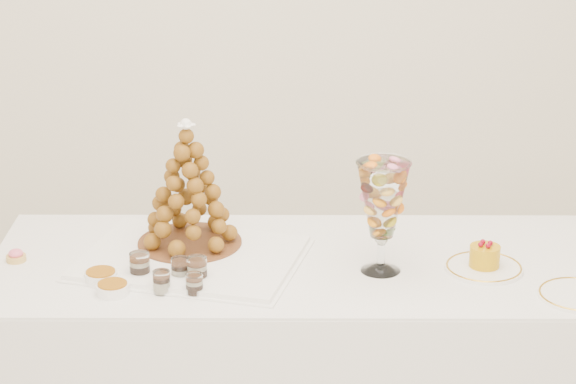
{
  "coord_description": "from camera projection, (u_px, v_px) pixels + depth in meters",
  "views": [
    {
      "loc": [
        -0.11,
        -2.63,
        2.04
      ],
      "look_at": [
        -0.0,
        0.22,
        0.97
      ],
      "focal_mm": 70.0,
      "sensor_mm": 36.0,
      "label": 1
    }
  ],
  "objects": [
    {
      "name": "croquembouche",
      "position": [
        188.0,
        184.0,
        3.29
      ],
      "size": [
        0.31,
        0.31,
        0.39
      ],
      "rotation": [
        0.0,
        0.0,
        0.01
      ],
      "color": "brown",
      "rests_on": "lace_tray"
    },
    {
      "name": "mousse_cake",
      "position": [
        485.0,
        256.0,
        3.21
      ],
      "size": [
        0.09,
        0.09,
        0.08
      ],
      "color": "#CB9309",
      "rests_on": "cake_plate"
    },
    {
      "name": "pink_tart",
      "position": [
        16.0,
        256.0,
        3.28
      ],
      "size": [
        0.06,
        0.06,
        0.04
      ],
      "color": "tan",
      "rests_on": "buffet_table"
    },
    {
      "name": "cake_plate",
      "position": [
        484.0,
        268.0,
        3.22
      ],
      "size": [
        0.22,
        0.22,
        0.01
      ],
      "primitive_type": "cylinder",
      "color": "white",
      "rests_on": "buffet_table"
    },
    {
      "name": "verrine_a",
      "position": [
        140.0,
        266.0,
        3.15
      ],
      "size": [
        0.06,
        0.06,
        0.08
      ],
      "primitive_type": "cylinder",
      "rotation": [
        0.0,
        0.0,
        0.14
      ],
      "color": "white",
      "rests_on": "buffet_table"
    },
    {
      "name": "verrine_c",
      "position": [
        197.0,
        270.0,
        3.13
      ],
      "size": [
        0.07,
        0.07,
        0.08
      ],
      "primitive_type": "cylinder",
      "rotation": [
        0.0,
        0.0,
        0.33
      ],
      "color": "white",
      "rests_on": "buffet_table"
    },
    {
      "name": "ramekin_front",
      "position": [
        113.0,
        289.0,
        3.07
      ],
      "size": [
        0.09,
        0.09,
        0.03
      ],
      "primitive_type": "cylinder",
      "color": "white",
      "rests_on": "buffet_table"
    },
    {
      "name": "verrine_b",
      "position": [
        180.0,
        269.0,
        3.14
      ],
      "size": [
        0.05,
        0.05,
        0.07
      ],
      "primitive_type": "cylinder",
      "rotation": [
        0.0,
        0.0,
        0.0
      ],
      "color": "white",
      "rests_on": "buffet_table"
    },
    {
      "name": "ramekin_back",
      "position": [
        101.0,
        277.0,
        3.14
      ],
      "size": [
        0.09,
        0.09,
        0.03
      ],
      "primitive_type": "cylinder",
      "color": "white",
      "rests_on": "buffet_table"
    },
    {
      "name": "macaron_vase",
      "position": [
        383.0,
        201.0,
        3.14
      ],
      "size": [
        0.15,
        0.15,
        0.33
      ],
      "color": "white",
      "rests_on": "buffet_table"
    },
    {
      "name": "lace_tray",
      "position": [
        191.0,
        258.0,
        3.28
      ],
      "size": [
        0.72,
        0.61,
        0.02
      ],
      "primitive_type": "cube",
      "rotation": [
        0.0,
        0.0,
        -0.3
      ],
      "color": "white",
      "rests_on": "buffet_table"
    },
    {
      "name": "buffet_table",
      "position": [
        301.0,
        366.0,
        3.4
      ],
      "size": [
        1.86,
        0.81,
        0.69
      ],
      "rotation": [
        0.0,
        0.0,
        -0.04
      ],
      "color": "white",
      "rests_on": "ground"
    },
    {
      "name": "verrine_e",
      "position": [
        194.0,
        285.0,
        3.06
      ],
      "size": [
        0.05,
        0.05,
        0.06
      ],
      "primitive_type": "cylinder",
      "rotation": [
        0.0,
        0.0,
        -0.03
      ],
      "color": "white",
      "rests_on": "buffet_table"
    },
    {
      "name": "verrine_d",
      "position": [
        162.0,
        282.0,
        3.07
      ],
      "size": [
        0.06,
        0.06,
        0.06
      ],
      "primitive_type": "cylinder",
      "rotation": [
        0.0,
        0.0,
        -0.25
      ],
      "color": "white",
      "rests_on": "buffet_table"
    }
  ]
}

